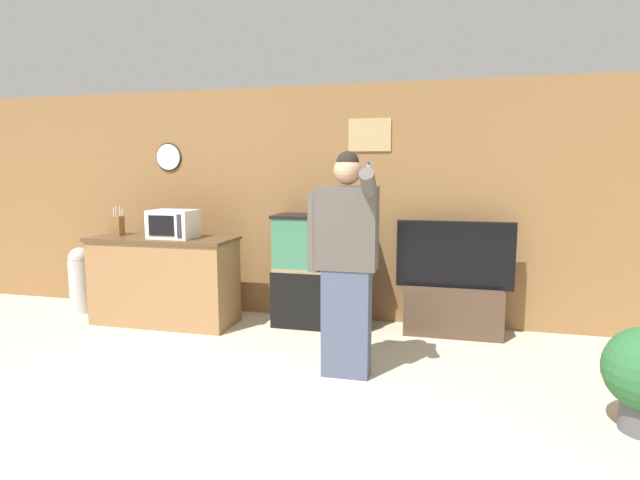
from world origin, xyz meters
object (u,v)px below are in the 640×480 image
aquarium_on_stand (321,271)px  tv_on_stand (453,300)px  person_standing (346,261)px  counter_island (165,280)px  microwave (173,224)px  trash_bin (81,279)px  knife_block (118,225)px

aquarium_on_stand → tv_on_stand: aquarium_on_stand is taller
aquarium_on_stand → person_standing: (0.52, -1.26, 0.35)m
aquarium_on_stand → person_standing: bearing=-67.7°
counter_island → microwave: microwave is taller
counter_island → aquarium_on_stand: bearing=11.0°
person_standing → trash_bin: size_ratio=2.34×
trash_bin → aquarium_on_stand: bearing=3.7°
microwave → aquarium_on_stand: bearing=13.3°
microwave → tv_on_stand: 3.05m
knife_block → tv_on_stand: size_ratio=0.27×
knife_block → trash_bin: 0.92m
counter_island → person_standing: (2.21, -0.93, 0.47)m
counter_island → trash_bin: (-1.20, 0.14, -0.08)m
person_standing → trash_bin: (-3.41, 1.07, -0.55)m
person_standing → trash_bin: bearing=162.6°
counter_island → person_standing: 2.44m
tv_on_stand → knife_block: bearing=-174.8°
knife_block → tv_on_stand: bearing=5.2°
microwave → knife_block: 0.74m
microwave → trash_bin: size_ratio=0.60×
knife_block → aquarium_on_stand: bearing=7.4°
aquarium_on_stand → knife_block: bearing=-172.6°
knife_block → counter_island: bearing=-3.4°
aquarium_on_stand → trash_bin: (-2.89, -0.19, -0.20)m
counter_island → microwave: (0.15, -0.03, 0.63)m
trash_bin → tv_on_stand: bearing=3.0°
microwave → counter_island: bearing=167.7°
microwave → trash_bin: 1.54m
knife_block → tv_on_stand: knife_block is taller
counter_island → trash_bin: 1.21m
knife_block → person_standing: 2.95m
knife_block → trash_bin: size_ratio=0.41×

